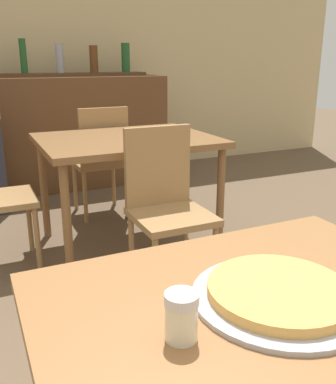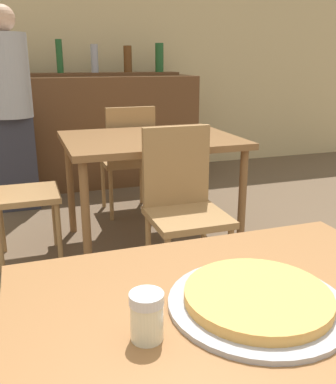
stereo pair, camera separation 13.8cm
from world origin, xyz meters
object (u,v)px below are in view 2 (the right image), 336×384
Objects in this scene: chair_far_side_front at (182,199)px; person_standing at (11,105)px; chair_far_side_back at (128,154)px; pizza_tray at (257,299)px; chair_far_side_left at (10,184)px; cheese_shaker at (147,316)px.

person_standing is (-0.85, 1.68, 0.37)m from chair_far_side_front.
pizza_tray is at bearing 82.44° from chair_far_side_back.
chair_far_side_front is 1.07m from chair_far_side_left.
pizza_tray is (-0.34, -2.56, 0.23)m from chair_far_side_back.
person_standing is at bearing -28.33° from chair_far_side_back.
chair_far_side_back is 2.68m from cheese_shaker.
chair_far_side_left is 9.23× the size of cheese_shaker.
cheese_shaker is 3.07m from person_standing.
chair_far_side_front is 0.54× the size of person_standing.
chair_far_side_front is 1.00× the size of chair_far_side_back.
pizza_tray is 3.07m from person_standing.
person_standing is at bearing 99.61° from pizza_tray.
cheese_shaker is (-0.60, -2.59, 0.26)m from chair_far_side_back.
pizza_tray is (0.54, -1.96, 0.23)m from chair_far_side_left.
chair_far_side_left is 2.04m from pizza_tray.
chair_far_side_back is 1.07m from chair_far_side_left.
chair_far_side_back reaches higher than pizza_tray.
chair_far_side_left is at bearing 98.25° from cheese_shaker.
cheese_shaker is at bearing -171.75° from chair_far_side_left.
chair_far_side_back is at bearing 90.00° from chair_far_side_front.
chair_far_side_left reaches higher than cheese_shaker.
chair_far_side_back is at bearing -28.33° from person_standing.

